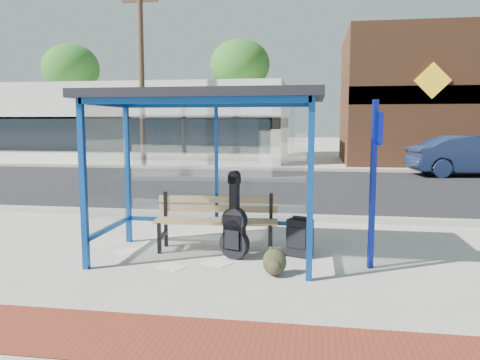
% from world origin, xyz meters
% --- Properties ---
extents(ground, '(120.00, 120.00, 0.00)m').
position_xyz_m(ground, '(0.00, 0.00, 0.00)').
color(ground, '#B2ADA0').
rests_on(ground, ground).
extents(brick_paver_strip, '(60.00, 1.00, 0.01)m').
position_xyz_m(brick_paver_strip, '(0.00, -2.60, 0.01)').
color(brick_paver_strip, maroon).
rests_on(brick_paver_strip, ground).
extents(curb_near, '(60.00, 0.25, 0.12)m').
position_xyz_m(curb_near, '(0.00, 2.90, 0.06)').
color(curb_near, gray).
rests_on(curb_near, ground).
extents(street_asphalt, '(60.00, 10.00, 0.00)m').
position_xyz_m(street_asphalt, '(0.00, 8.00, 0.00)').
color(street_asphalt, black).
rests_on(street_asphalt, ground).
extents(curb_far, '(60.00, 0.25, 0.12)m').
position_xyz_m(curb_far, '(0.00, 13.10, 0.06)').
color(curb_far, gray).
rests_on(curb_far, ground).
extents(far_sidewalk, '(60.00, 4.00, 0.01)m').
position_xyz_m(far_sidewalk, '(0.00, 15.00, 0.00)').
color(far_sidewalk, '#B2ADA0').
rests_on(far_sidewalk, ground).
extents(bus_shelter, '(3.30, 1.80, 2.42)m').
position_xyz_m(bus_shelter, '(0.00, 0.07, 2.07)').
color(bus_shelter, navy).
rests_on(bus_shelter, ground).
extents(storefront_white, '(18.00, 6.04, 4.00)m').
position_xyz_m(storefront_white, '(-9.00, 17.99, 2.00)').
color(storefront_white, silver).
rests_on(storefront_white, ground).
extents(storefront_brown, '(10.00, 7.08, 6.40)m').
position_xyz_m(storefront_brown, '(8.00, 18.49, 3.20)').
color(storefront_brown, '#59331E').
rests_on(storefront_brown, ground).
extents(tree_left, '(3.60, 3.60, 7.03)m').
position_xyz_m(tree_left, '(-14.00, 22.00, 5.45)').
color(tree_left, '#4C3826').
rests_on(tree_left, ground).
extents(tree_mid, '(3.60, 3.60, 7.03)m').
position_xyz_m(tree_mid, '(-3.00, 22.00, 5.45)').
color(tree_mid, '#4C3826').
rests_on(tree_mid, ground).
extents(utility_pole_west, '(1.60, 0.24, 8.00)m').
position_xyz_m(utility_pole_west, '(-6.00, 13.40, 4.11)').
color(utility_pole_west, '#4C3826').
rests_on(utility_pole_west, ground).
extents(bench, '(1.92, 0.57, 0.89)m').
position_xyz_m(bench, '(0.06, 0.47, 0.51)').
color(bench, black).
rests_on(bench, ground).
extents(guitar_bag, '(0.46, 0.27, 1.22)m').
position_xyz_m(guitar_bag, '(0.41, 0.05, 0.44)').
color(guitar_bag, black).
rests_on(guitar_bag, ground).
extents(suitcase, '(0.41, 0.33, 0.61)m').
position_xyz_m(suitcase, '(1.35, 0.31, 0.28)').
color(suitcase, black).
rests_on(suitcase, ground).
extents(backpack, '(0.33, 0.30, 0.37)m').
position_xyz_m(backpack, '(1.06, -0.63, 0.18)').
color(backpack, '#2B2B18').
rests_on(backpack, ground).
extents(sign_post, '(0.13, 0.28, 2.28)m').
position_xyz_m(sign_post, '(2.33, -0.10, 1.28)').
color(sign_post, navy).
rests_on(sign_post, ground).
extents(newspaper_a, '(0.41, 0.45, 0.01)m').
position_xyz_m(newspaper_a, '(-1.30, 0.18, 0.00)').
color(newspaper_a, white).
rests_on(newspaper_a, ground).
extents(newspaper_b, '(0.45, 0.41, 0.01)m').
position_xyz_m(newspaper_b, '(-0.38, -0.50, 0.00)').
color(newspaper_b, white).
rests_on(newspaper_b, ground).
extents(newspaper_c, '(0.49, 0.45, 0.01)m').
position_xyz_m(newspaper_c, '(0.20, -0.22, 0.00)').
color(newspaper_c, white).
rests_on(newspaper_c, ground).
extents(parked_car, '(4.78, 2.22, 1.52)m').
position_xyz_m(parked_car, '(7.39, 12.09, 0.76)').
color(parked_car, '#182443').
rests_on(parked_car, ground).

